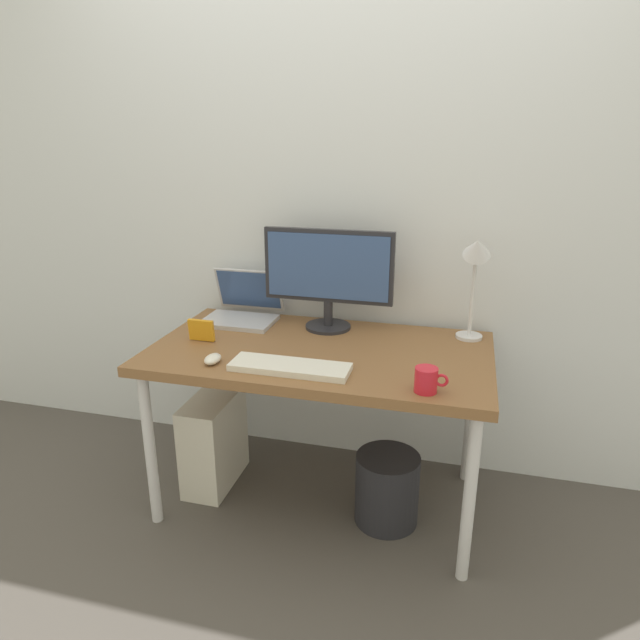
{
  "coord_description": "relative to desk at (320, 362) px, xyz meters",
  "views": [
    {
      "loc": [
        0.54,
        -2.02,
        1.53
      ],
      "look_at": [
        0.0,
        0.0,
        0.83
      ],
      "focal_mm": 31.39,
      "sensor_mm": 36.0,
      "label": 1
    }
  ],
  "objects": [
    {
      "name": "ground_plane",
      "position": [
        0.0,
        0.0,
        -0.65
      ],
      "size": [
        6.0,
        6.0,
        0.0
      ],
      "primitive_type": "plane",
      "color": "#4C4742"
    },
    {
      "name": "back_wall",
      "position": [
        0.0,
        0.44,
        0.65
      ],
      "size": [
        4.4,
        0.04,
        2.6
      ],
      "primitive_type": "cube",
      "color": "silver",
      "rests_on": "ground_plane"
    },
    {
      "name": "desk",
      "position": [
        0.0,
        0.0,
        0.0
      ],
      "size": [
        1.35,
        0.75,
        0.71
      ],
      "color": "brown",
      "rests_on": "ground_plane"
    },
    {
      "name": "monitor",
      "position": [
        -0.03,
        0.24,
        0.31
      ],
      "size": [
        0.56,
        0.2,
        0.44
      ],
      "color": "#232328",
      "rests_on": "desk"
    },
    {
      "name": "laptop",
      "position": [
        -0.44,
        0.27,
        0.12
      ],
      "size": [
        0.32,
        0.29,
        0.22
      ],
      "color": "#B2B2B7",
      "rests_on": "desk"
    },
    {
      "name": "desk_lamp",
      "position": [
        0.58,
        0.25,
        0.38
      ],
      "size": [
        0.11,
        0.16,
        0.46
      ],
      "color": "silver",
      "rests_on": "desk"
    },
    {
      "name": "keyboard",
      "position": [
        -0.05,
        -0.24,
        0.07
      ],
      "size": [
        0.44,
        0.14,
        0.02
      ],
      "primitive_type": "cube",
      "color": "silver",
      "rests_on": "desk"
    },
    {
      "name": "mouse",
      "position": [
        -0.35,
        -0.25,
        0.08
      ],
      "size": [
        0.06,
        0.09,
        0.03
      ],
      "primitive_type": "ellipsoid",
      "color": "silver",
      "rests_on": "desk"
    },
    {
      "name": "coffee_mug",
      "position": [
        0.44,
        -0.29,
        0.1
      ],
      "size": [
        0.11,
        0.08,
        0.09
      ],
      "color": "red",
      "rests_on": "desk"
    },
    {
      "name": "photo_frame",
      "position": [
        -0.5,
        -0.05,
        0.11
      ],
      "size": [
        0.11,
        0.02,
        0.09
      ],
      "primitive_type": "cube",
      "rotation": [
        0.09,
        0.0,
        0.0
      ],
      "color": "orange",
      "rests_on": "desk"
    },
    {
      "name": "computer_tower",
      "position": [
        -0.5,
        0.0,
        -0.44
      ],
      "size": [
        0.18,
        0.36,
        0.42
      ],
      "primitive_type": "cube",
      "color": "silver",
      "rests_on": "ground_plane"
    },
    {
      "name": "wastebasket",
      "position": [
        0.3,
        -0.07,
        -0.5
      ],
      "size": [
        0.26,
        0.26,
        0.3
      ],
      "primitive_type": "cylinder",
      "color": "#232328",
      "rests_on": "ground_plane"
    }
  ]
}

